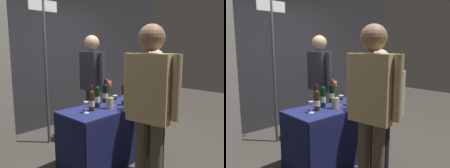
# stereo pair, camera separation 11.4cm
# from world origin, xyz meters

# --- Properties ---
(ground_plane) EXTENTS (12.00, 12.00, 0.00)m
(ground_plane) POSITION_xyz_m (0.00, 0.00, 0.00)
(ground_plane) COLOR #38332D
(back_partition) EXTENTS (7.23, 0.12, 3.13)m
(back_partition) POSITION_xyz_m (0.00, 1.91, 1.56)
(back_partition) COLOR #2D2D33
(back_partition) RESTS_ON ground_plane
(tasting_table) EXTENTS (1.46, 0.62, 0.78)m
(tasting_table) POSITION_xyz_m (0.00, 0.00, 0.52)
(tasting_table) COLOR #191E51
(tasting_table) RESTS_ON ground_plane
(featured_wine_bottle) EXTENTS (0.07, 0.07, 0.33)m
(featured_wine_bottle) POSITION_xyz_m (-0.36, 0.00, 0.92)
(featured_wine_bottle) COLOR #38230F
(featured_wine_bottle) RESTS_ON tasting_table
(display_bottle_0) EXTENTS (0.08, 0.08, 0.33)m
(display_bottle_0) POSITION_xyz_m (0.07, 0.20, 0.92)
(display_bottle_0) COLOR black
(display_bottle_0) RESTS_ON tasting_table
(display_bottle_1) EXTENTS (0.08, 0.08, 0.36)m
(display_bottle_1) POSITION_xyz_m (0.14, -0.11, 0.93)
(display_bottle_1) COLOR black
(display_bottle_1) RESTS_ON tasting_table
(display_bottle_2) EXTENTS (0.07, 0.07, 0.35)m
(display_bottle_2) POSITION_xyz_m (-0.20, 0.08, 0.93)
(display_bottle_2) COLOR black
(display_bottle_2) RESTS_ON tasting_table
(display_bottle_3) EXTENTS (0.07, 0.07, 0.34)m
(display_bottle_3) POSITION_xyz_m (0.37, -0.01, 0.92)
(display_bottle_3) COLOR black
(display_bottle_3) RESTS_ON tasting_table
(wine_glass_near_vendor) EXTENTS (0.07, 0.07, 0.14)m
(wine_glass_near_vendor) POSITION_xyz_m (-0.48, -0.03, 0.88)
(wine_glass_near_vendor) COLOR silver
(wine_glass_near_vendor) RESTS_ON tasting_table
(wine_glass_mid) EXTENTS (0.08, 0.08, 0.14)m
(wine_glass_mid) POSITION_xyz_m (0.05, -0.02, 0.88)
(wine_glass_mid) COLOR silver
(wine_glass_mid) RESTS_ON tasting_table
(flower_vase) EXTENTS (0.10, 0.10, 0.39)m
(flower_vase) POSITION_xyz_m (-0.14, -0.09, 0.90)
(flower_vase) COLOR tan
(flower_vase) RESTS_ON tasting_table
(brochure_stand) EXTENTS (0.10, 0.10, 0.16)m
(brochure_stand) POSITION_xyz_m (0.53, 0.19, 0.86)
(brochure_stand) COLOR silver
(brochure_stand) RESTS_ON tasting_table
(vendor_presenter) EXTENTS (0.27, 0.60, 1.76)m
(vendor_presenter) POSITION_xyz_m (0.22, 0.66, 1.07)
(vendor_presenter) COLOR #2D3347
(vendor_presenter) RESTS_ON ground_plane
(taster_foreground_right) EXTENTS (0.22, 0.65, 1.55)m
(taster_foreground_right) POSITION_xyz_m (0.08, -0.63, 0.93)
(taster_foreground_right) COLOR black
(taster_foreground_right) RESTS_ON ground_plane
(taster_foreground_left) EXTENTS (0.26, 0.57, 1.78)m
(taster_foreground_left) POSITION_xyz_m (-0.46, -0.94, 1.08)
(taster_foreground_left) COLOR #4C4233
(taster_foreground_left) RESTS_ON ground_plane
(booth_signpost) EXTENTS (0.47, 0.04, 2.31)m
(booth_signpost) POSITION_xyz_m (-0.33, 1.14, 1.39)
(booth_signpost) COLOR #47474C
(booth_signpost) RESTS_ON ground_plane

